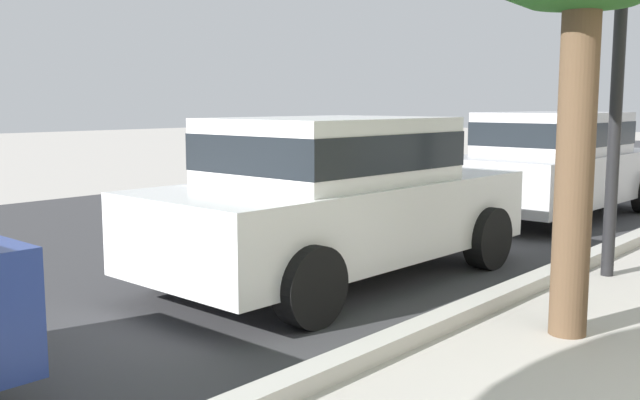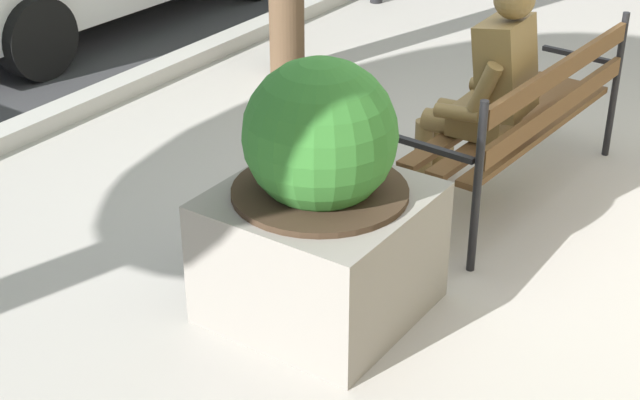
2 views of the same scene
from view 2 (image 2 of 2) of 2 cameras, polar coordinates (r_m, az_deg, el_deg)
name	(u,v)px [view 2 (image 2 of 2)]	position (r m, az deg, el deg)	size (l,w,h in m)	color
ground_plane	(474,199)	(5.82, 9.08, 0.09)	(80.00, 80.00, 0.00)	#ADA8A0
curb_stone	(121,88)	(7.36, -11.65, 6.50)	(60.00, 0.20, 0.12)	#B2AFA8
park_bench	(529,114)	(5.65, 12.23, 4.99)	(1.82, 0.63, 0.95)	brown
bronze_statue_seated	(480,98)	(5.49, 9.39, 5.97)	(0.63, 0.77, 1.37)	brown
concrete_planter	(320,207)	(4.48, 0.00, -0.42)	(0.91, 0.91, 1.28)	gray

